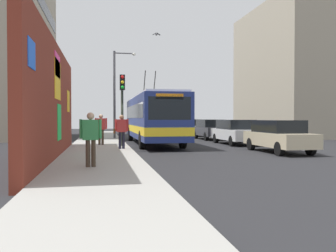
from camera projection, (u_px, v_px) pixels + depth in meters
name	position (u px, v px, depth m)	size (l,w,h in m)	color
ground_plane	(130.00, 150.00, 19.22)	(80.00, 80.00, 0.00)	#232326
sidewalk_slab	(99.00, 149.00, 18.92)	(48.00, 3.20, 0.15)	#9E9B93
graffiti_wall	(54.00, 102.00, 14.36)	(13.46, 0.32, 4.61)	maroon
building_far_left	(9.00, 53.00, 30.67)	(12.98, 6.38, 14.44)	#9E937F
building_far_right	(298.00, 72.00, 34.32)	(12.71, 8.17, 12.12)	#9E937F
city_bus	(153.00, 117.00, 23.34)	(11.58, 2.54, 4.90)	navy
parked_car_champagne	(278.00, 135.00, 17.62)	(4.65, 1.74, 1.58)	#C6B793
parked_car_white	(236.00, 131.00, 23.14)	(4.65, 1.91, 1.58)	white
parked_car_dark_gray	(210.00, 129.00, 28.52)	(4.44, 1.77, 1.58)	#38383D
parked_car_silver	(192.00, 127.00, 34.29)	(4.34, 1.93, 1.58)	#B7B7BC
pedestrian_near_wall	(91.00, 135.00, 11.28)	(0.23, 0.68, 1.71)	#3F3326
pedestrian_at_curb	(121.00, 129.00, 18.04)	(0.23, 0.75, 1.69)	#1E1E2D
pedestrian_midblock	(101.00, 127.00, 20.81)	(0.24, 0.70, 1.76)	#3F3326
traffic_light	(122.00, 98.00, 19.89)	(0.49, 0.28, 3.94)	#2D382D
street_lamp	(117.00, 88.00, 28.19)	(0.44, 1.76, 6.77)	#4C4C51
flying_pigeons	(156.00, 34.00, 24.12)	(0.32, 0.54, 0.16)	#47474C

